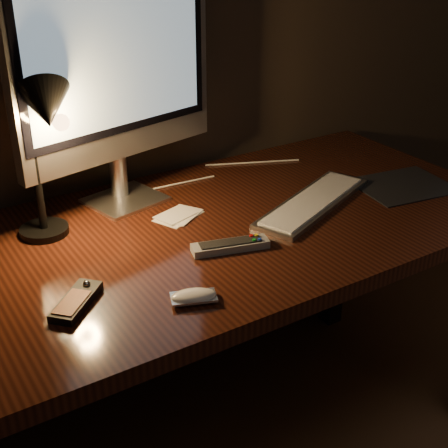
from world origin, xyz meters
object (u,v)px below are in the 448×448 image
desk_lamp (46,130)px  monitor (116,69)px  mouse (194,298)px  tv_remote (230,245)px  desk (191,262)px  keyboard (313,202)px  media_remote (76,301)px

desk_lamp → monitor: bearing=6.4°
mouse → desk_lamp: desk_lamp is taller
mouse → tv_remote: tv_remote is taller
mouse → desk_lamp: (-0.13, 0.40, 0.25)m
desk → mouse: bearing=-118.3°
keyboard → mouse: 0.53m
desk → desk_lamp: size_ratio=4.15×
tv_remote → monitor: bearing=120.0°
desk_lamp → desk: bearing=-31.3°
media_remote → keyboard: bearing=-34.1°
mouse → keyboard: bearing=45.7°
monitor → desk_lamp: (-0.21, -0.10, -0.09)m
desk → tv_remote: size_ratio=8.82×
desk → tv_remote: (-0.00, -0.19, 0.14)m
mouse → media_remote: media_remote is taller
media_remote → tv_remote: bearing=-39.3°
keyboard → mouse: bearing=-177.9°
monitor → media_remote: (-0.28, -0.39, -0.34)m
keyboard → desk_lamp: bearing=141.1°
desk_lamp → mouse: bearing=-89.8°
monitor → desk_lamp: size_ratio=1.52×
keyboard → media_remote: (-0.68, -0.11, 0.00)m
monitor → tv_remote: bearing=-88.3°
desk → keyboard: (0.31, -0.11, 0.14)m
monitor → keyboard: 0.59m
keyboard → mouse: size_ratio=4.68×
keyboard → media_remote: size_ratio=3.12×
keyboard → tv_remote: 0.32m
mouse → media_remote: (-0.20, 0.11, 0.00)m
desk → mouse: (-0.18, -0.33, 0.14)m
keyboard → tv_remote: (-0.31, -0.09, 0.00)m
monitor → mouse: size_ratio=6.53×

